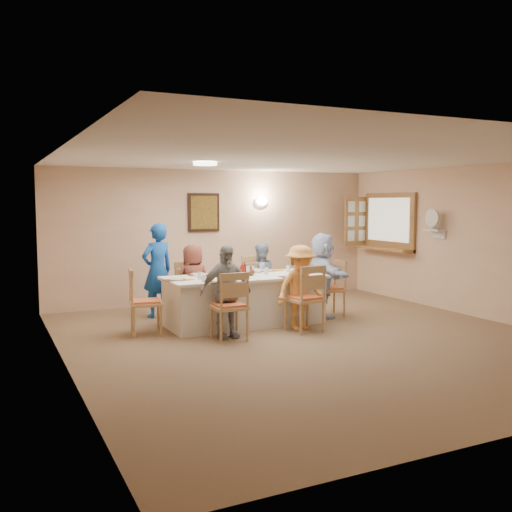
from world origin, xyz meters
name	(u,v)px	position (x,y,z in m)	size (l,w,h in m)	color
ground	(313,340)	(0.00, 0.00, 0.00)	(7.00, 7.00, 0.00)	brown
room_walls	(314,230)	(0.00, 0.00, 1.51)	(7.00, 7.00, 7.00)	beige
wall_picture	(204,212)	(-0.30, 3.46, 1.70)	(0.62, 0.05, 0.72)	black
wall_sconce	(262,202)	(0.90, 3.44, 1.90)	(0.26, 0.09, 0.18)	white
ceiling_light	(205,164)	(-1.00, 1.50, 2.47)	(0.36, 0.36, 0.05)	white
serving_hatch	(389,222)	(3.21, 2.40, 1.50)	(0.06, 1.50, 1.15)	olive
hatch_sill	(384,249)	(3.09, 2.40, 0.97)	(0.30, 1.50, 0.05)	olive
shutter_door	(356,221)	(2.95, 3.16, 1.50)	(0.55, 0.04, 1.00)	olive
fan_shelf	(435,230)	(3.13, 1.05, 1.40)	(0.22, 0.36, 0.03)	white
desk_fan	(434,222)	(3.10, 1.05, 1.55)	(0.30, 0.30, 0.28)	#A5A5A8
dining_table	(245,300)	(-0.44, 1.30, 0.38)	(2.47, 1.04, 0.76)	silver
chair_back_left	(191,290)	(-1.04, 2.10, 0.46)	(0.44, 0.44, 0.93)	tan
chair_back_right	(257,284)	(0.16, 2.10, 0.48)	(0.46, 0.46, 0.97)	tan
chair_front_left	(229,305)	(-1.04, 0.50, 0.48)	(0.46, 0.46, 0.96)	tan
chair_front_right	(304,298)	(0.16, 0.50, 0.50)	(0.48, 0.48, 0.99)	tan
chair_left_end	(146,301)	(-1.99, 1.30, 0.48)	(0.46, 0.46, 0.96)	tan
chair_right_end	(329,288)	(1.11, 1.30, 0.47)	(0.45, 0.45, 0.93)	tan
diner_back_left	(193,282)	(-1.04, 1.98, 0.61)	(0.64, 0.45, 1.23)	brown
diner_back_right	(260,278)	(0.16, 1.98, 0.60)	(0.66, 0.56, 1.21)	#839AB2
diner_front_left	(226,291)	(-1.04, 0.62, 0.66)	(0.78, 0.36, 1.31)	#9D9D9D
diner_front_right	(300,288)	(0.16, 0.62, 0.63)	(0.87, 0.57, 1.26)	#F19F49
diner_right_end	(323,275)	(0.98, 1.30, 0.70)	(0.65, 1.35, 1.39)	#C6D7FF
caregiver	(158,270)	(-1.49, 2.45, 0.78)	(0.65, 0.52, 1.55)	#1554B6
placemat_fl	(219,281)	(-1.04, 0.88, 0.76)	(0.33, 0.24, 0.01)	#472B19
plate_fl	(219,281)	(-1.04, 0.88, 0.77)	(0.23, 0.23, 0.01)	white
napkin_fl	(232,281)	(-0.86, 0.83, 0.77)	(0.14, 0.14, 0.01)	yellow
placemat_fr	(292,277)	(0.16, 0.88, 0.76)	(0.35, 0.26, 0.01)	#472B19
plate_fr	(292,276)	(0.16, 0.88, 0.77)	(0.24, 0.24, 0.02)	white
napkin_fr	(304,276)	(0.34, 0.83, 0.77)	(0.13, 0.13, 0.01)	yellow
placemat_bl	(199,275)	(-1.04, 1.72, 0.76)	(0.35, 0.26, 0.01)	#472B19
plate_bl	(199,274)	(-1.04, 1.72, 0.77)	(0.25, 0.25, 0.02)	white
napkin_bl	(210,274)	(-0.86, 1.67, 0.77)	(0.14, 0.14, 0.01)	yellow
placemat_br	(267,271)	(0.16, 1.72, 0.76)	(0.33, 0.25, 0.01)	#472B19
plate_br	(267,270)	(0.16, 1.72, 0.77)	(0.23, 0.23, 0.01)	white
napkin_br	(278,270)	(0.34, 1.67, 0.77)	(0.13, 0.13, 0.01)	yellow
placemat_le	(176,280)	(-1.54, 1.30, 0.76)	(0.34, 0.25, 0.01)	#472B19
plate_le	(176,279)	(-1.54, 1.30, 0.77)	(0.23, 0.23, 0.01)	white
napkin_le	(189,279)	(-1.36, 1.25, 0.77)	(0.13, 0.13, 0.01)	yellow
placemat_re	(307,272)	(0.68, 1.30, 0.76)	(0.37, 0.27, 0.01)	#472B19
plate_re	(307,271)	(0.68, 1.30, 0.77)	(0.24, 0.24, 0.01)	white
napkin_re	(318,271)	(0.86, 1.25, 0.77)	(0.14, 0.14, 0.01)	yellow
teacup_a	(204,279)	(-1.23, 0.97, 0.80)	(0.14, 0.14, 0.09)	white
teacup_b	(252,268)	(-0.06, 1.85, 0.80)	(0.09, 0.09, 0.08)	white
bowl_a	(235,277)	(-0.72, 1.05, 0.78)	(0.26, 0.26, 0.05)	white
bowl_b	(257,271)	(-0.10, 1.58, 0.79)	(0.22, 0.22, 0.06)	white
condiment_ketchup	(242,269)	(-0.48, 1.30, 0.87)	(0.09, 0.09, 0.21)	#A21A0D
condiment_brown	(245,268)	(-0.41, 1.37, 0.87)	(0.13, 0.13, 0.22)	#562B17
condiment_malt	(251,271)	(-0.34, 1.30, 0.84)	(0.14, 0.14, 0.15)	#562B17
drinking_glass	(234,272)	(-0.59, 1.35, 0.82)	(0.06, 0.06, 0.09)	silver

